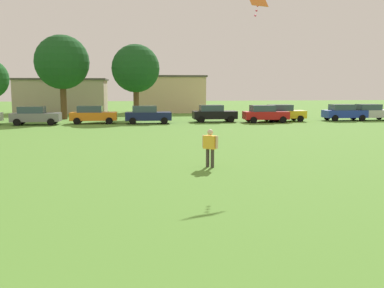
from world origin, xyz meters
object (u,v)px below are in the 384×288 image
at_px(adult_bystander, 210,145).
at_px(parked_car_navy_3, 147,115).
at_px(parked_car_orange_2, 93,115).
at_px(parked_car_red_5, 265,114).
at_px(parked_car_silver_8, 370,112).
at_px(parked_car_yellow_6, 283,113).
at_px(tree_center, 62,62).
at_px(parked_car_blue_7, 344,112).
at_px(tree_far_right, 136,69).
at_px(parked_car_gray_1, 35,116).
at_px(kite, 257,2).
at_px(parked_car_black_4, 214,113).

xyz_separation_m(adult_bystander, parked_car_navy_3, (-2.02, 22.83, -0.10)).
xyz_separation_m(parked_car_orange_2, parked_car_navy_3, (5.10, -0.58, 0.00)).
xyz_separation_m(parked_car_orange_2, parked_car_red_5, (16.53, -0.78, 0.00)).
height_order(parked_car_navy_3, parked_car_silver_8, same).
bearing_deg(parked_car_yellow_6, tree_center, 165.21).
distance_m(parked_car_navy_3, parked_car_blue_7, 20.28).
xyz_separation_m(tree_center, tree_far_right, (7.75, -0.66, -0.63)).
bearing_deg(parked_car_orange_2, parked_car_navy_3, -6.50).
height_order(parked_car_gray_1, parked_car_blue_7, same).
xyz_separation_m(parked_car_gray_1, parked_car_red_5, (21.63, -0.07, 0.00)).
relative_size(parked_car_gray_1, parked_car_blue_7, 1.00).
bearing_deg(parked_car_yellow_6, adult_bystander, -116.02).
height_order(parked_car_silver_8, tree_far_right, tree_far_right).
relative_size(kite, parked_car_navy_3, 0.24).
distance_m(parked_car_gray_1, tree_far_right, 12.06).
relative_size(adult_bystander, parked_car_yellow_6, 0.38).
height_order(kite, parked_car_black_4, kite).
xyz_separation_m(parked_car_black_4, parked_car_yellow_6, (7.04, -0.13, 0.00)).
xyz_separation_m(adult_bystander, parked_car_black_4, (4.58, 23.93, -0.10)).
xyz_separation_m(parked_car_yellow_6, tree_far_right, (-14.65, 5.25, 4.55)).
bearing_deg(parked_car_orange_2, kite, -65.70).
relative_size(parked_car_gray_1, parked_car_black_4, 1.00).
bearing_deg(adult_bystander, parked_car_gray_1, 159.30).
distance_m(adult_bystander, parked_car_yellow_6, 26.49).
distance_m(parked_car_gray_1, parked_car_orange_2, 5.15).
xyz_separation_m(parked_car_silver_8, tree_far_right, (-24.21, 5.13, 4.55)).
height_order(kite, tree_center, tree_center).
distance_m(adult_bystander, parked_car_blue_7, 30.04).
xyz_separation_m(parked_car_silver_8, tree_center, (-31.96, 5.79, 5.18)).
relative_size(adult_bystander, tree_far_right, 0.20).
bearing_deg(parked_car_gray_1, parked_car_blue_7, 2.22).
xyz_separation_m(parked_car_orange_2, tree_center, (-3.66, 6.31, 5.18)).
xyz_separation_m(kite, parked_car_gray_1, (-14.76, 20.67, -6.39)).
bearing_deg(parked_car_navy_3, tree_far_right, 99.20).
xyz_separation_m(parked_car_gray_1, parked_car_silver_8, (33.40, 1.22, 0.00)).
relative_size(parked_car_black_4, tree_far_right, 0.54).
distance_m(adult_bystander, parked_car_orange_2, 24.47).
relative_size(parked_car_red_5, parked_car_blue_7, 1.00).
relative_size(kite, tree_far_right, 0.13).
bearing_deg(parked_car_orange_2, parked_car_silver_8, 1.04).
height_order(parked_car_black_4, parked_car_red_5, same).
distance_m(parked_car_orange_2, tree_far_right, 8.32).
xyz_separation_m(parked_car_yellow_6, parked_car_silver_8, (9.56, 0.12, 0.00)).
relative_size(adult_bystander, kite, 1.56).
relative_size(parked_car_gray_1, parked_car_yellow_6, 1.00).
bearing_deg(parked_car_red_5, tree_far_right, 152.69).
relative_size(parked_car_orange_2, parked_car_blue_7, 1.00).
distance_m(kite, parked_car_yellow_6, 24.44).
distance_m(adult_bystander, parked_car_navy_3, 22.92).
xyz_separation_m(parked_car_black_4, tree_far_right, (-7.61, 5.12, 4.55)).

